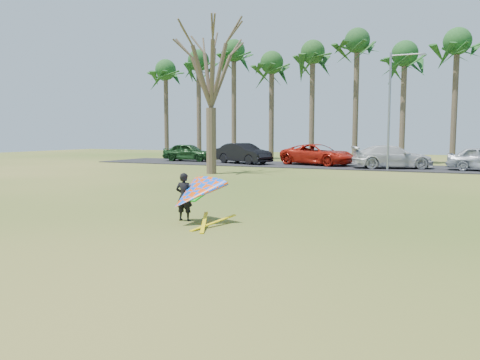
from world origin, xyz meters
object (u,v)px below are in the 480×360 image
at_px(car_1, 243,153).
at_px(car_2, 318,155).
at_px(streetlight, 392,106).
at_px(kite_flyer, 192,194).
at_px(bare_tree_left, 211,64).
at_px(car_3, 392,157).
at_px(car_0, 189,152).

height_order(car_1, car_2, car_1).
bearing_deg(streetlight, kite_flyer, -97.17).
height_order(bare_tree_left, streetlight, bare_tree_left).
relative_size(bare_tree_left, car_1, 1.87).
height_order(bare_tree_left, car_1, bare_tree_left).
bearing_deg(car_1, bare_tree_left, -146.87).
xyz_separation_m(car_2, car_3, (5.88, -1.22, -0.01)).
distance_m(bare_tree_left, car_2, 12.59).
bearing_deg(kite_flyer, bare_tree_left, 116.32).
distance_m(car_2, car_3, 6.01).
height_order(car_0, car_2, car_2).
height_order(car_2, car_3, car_2).
relative_size(car_1, car_2, 0.86).
bearing_deg(streetlight, car_2, 151.52).
xyz_separation_m(bare_tree_left, streetlight, (10.16, 7.00, -2.45)).
bearing_deg(car_2, car_3, -84.44).
xyz_separation_m(car_1, car_3, (12.03, -0.36, -0.03)).
relative_size(bare_tree_left, car_0, 2.05).
bearing_deg(car_3, car_1, 68.90).
bearing_deg(streetlight, car_1, 168.86).
xyz_separation_m(car_0, car_3, (18.09, -1.54, 0.02)).
relative_size(streetlight, car_2, 1.33).
xyz_separation_m(bare_tree_left, car_3, (10.06, 9.03, -6.03)).
bearing_deg(bare_tree_left, car_0, 127.22).
height_order(streetlight, car_1, streetlight).
distance_m(streetlight, car_0, 18.88).
bearing_deg(kite_flyer, car_3, 83.67).
distance_m(car_0, car_2, 12.21).
distance_m(car_0, car_1, 6.17).
distance_m(car_3, kite_flyer, 24.13).
xyz_separation_m(car_0, kite_flyer, (15.43, -25.52, -0.03)).
xyz_separation_m(car_2, kite_flyer, (3.22, -25.20, -0.06)).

